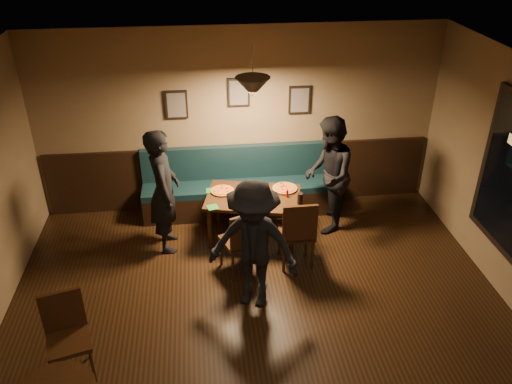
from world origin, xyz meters
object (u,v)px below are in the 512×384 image
(diner_left, at_px, (164,191))
(soda_glass, at_px, (300,199))
(diner_front, at_px, (253,246))
(cafe_chair_far, at_px, (68,340))
(diner_right, at_px, (328,175))
(dining_table, at_px, (253,217))
(chair_near_right, at_px, (296,231))
(tabasco_bottle, at_px, (287,193))
(booth_bench, at_px, (242,183))
(chair_near_left, at_px, (239,239))

(diner_left, bearing_deg, soda_glass, -100.03)
(diner_front, height_order, cafe_chair_far, diner_front)
(diner_right, distance_m, cafe_chair_far, 4.03)
(dining_table, distance_m, diner_front, 1.45)
(soda_glass, height_order, cafe_chair_far, cafe_chair_far)
(cafe_chair_far, bearing_deg, chair_near_right, -163.81)
(tabasco_bottle, bearing_deg, soda_glass, -54.88)
(chair_near_right, height_order, tabasco_bottle, chair_near_right)
(tabasco_bottle, bearing_deg, booth_bench, 124.62)
(dining_table, relative_size, diner_front, 0.78)
(chair_near_left, xyz_separation_m, diner_front, (0.12, -0.67, 0.36))
(dining_table, distance_m, diner_right, 1.22)
(booth_bench, xyz_separation_m, chair_near_right, (0.59, -1.38, 0.00))
(diner_front, bearing_deg, chair_near_left, 121.10)
(diner_left, height_order, cafe_chair_far, diner_left)
(soda_glass, bearing_deg, diner_right, 42.38)
(cafe_chair_far, bearing_deg, diner_front, -171.06)
(tabasco_bottle, bearing_deg, cafe_chair_far, -139.66)
(diner_right, bearing_deg, soda_glass, -36.04)
(booth_bench, distance_m, dining_table, 0.76)
(soda_glass, bearing_deg, booth_bench, 124.72)
(dining_table, bearing_deg, chair_near_left, -98.05)
(diner_left, bearing_deg, tabasco_bottle, -93.81)
(booth_bench, xyz_separation_m, diner_front, (-0.05, -2.10, 0.32))
(dining_table, height_order, cafe_chair_far, cafe_chair_far)
(chair_near_right, xyz_separation_m, cafe_chair_far, (-2.59, -1.61, -0.03))
(dining_table, xyz_separation_m, cafe_chair_far, (-2.10, -2.26, 0.12))
(chair_near_left, bearing_deg, dining_table, 47.29)
(dining_table, xyz_separation_m, diner_front, (-0.15, -1.37, 0.48))
(diner_left, bearing_deg, dining_table, -90.22)
(chair_near_left, bearing_deg, booth_bench, 61.32)
(chair_near_right, relative_size, diner_front, 0.61)
(chair_near_right, distance_m, cafe_chair_far, 3.05)
(booth_bench, height_order, dining_table, booth_bench)
(diner_left, bearing_deg, booth_bench, -57.57)
(tabasco_bottle, height_order, cafe_chair_far, cafe_chair_far)
(booth_bench, bearing_deg, diner_right, -25.37)
(dining_table, height_order, diner_left, diner_left)
(chair_near_left, distance_m, diner_front, 0.76)
(diner_left, height_order, diner_right, diner_left)
(chair_near_right, relative_size, diner_left, 0.57)
(diner_left, distance_m, diner_right, 2.32)
(diner_left, relative_size, soda_glass, 11.05)
(dining_table, distance_m, chair_near_left, 0.76)
(chair_near_left, distance_m, soda_glass, 1.01)
(chair_near_right, relative_size, tabasco_bottle, 7.51)
(diner_left, xyz_separation_m, diner_right, (2.30, 0.23, -0.02))
(chair_near_right, relative_size, soda_glass, 6.28)
(dining_table, bearing_deg, chair_near_right, -39.89)
(chair_near_right, xyz_separation_m, diner_front, (-0.64, -0.72, 0.32))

